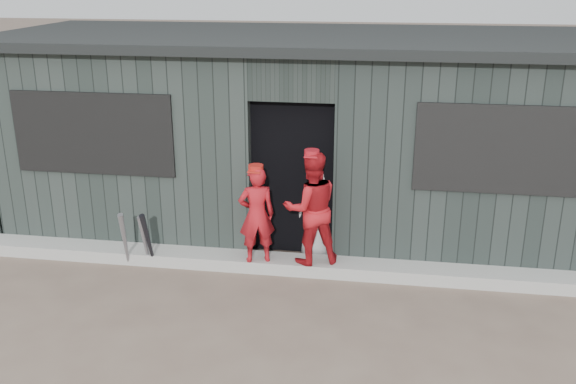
% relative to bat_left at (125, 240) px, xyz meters
% --- Properties ---
extents(ground, '(80.00, 80.00, 0.00)m').
position_rel_bat_left_xyz_m(ground, '(1.93, -1.56, -0.38)').
color(ground, brown).
rests_on(ground, ground).
extents(curb, '(8.00, 0.36, 0.15)m').
position_rel_bat_left_xyz_m(curb, '(1.93, 0.26, -0.30)').
color(curb, '#9FA09A').
rests_on(curb, ground).
extents(bat_left, '(0.13, 0.31, 0.75)m').
position_rel_bat_left_xyz_m(bat_left, '(0.00, 0.00, 0.00)').
color(bat_left, gray).
rests_on(bat_left, ground).
extents(bat_mid, '(0.07, 0.26, 0.71)m').
position_rel_bat_left_xyz_m(bat_mid, '(0.23, 0.06, -0.02)').
color(bat_mid, gray).
rests_on(bat_mid, ground).
extents(bat_right, '(0.11, 0.28, 0.74)m').
position_rel_bat_left_xyz_m(bat_right, '(0.28, 0.04, -0.01)').
color(bat_right, black).
rests_on(bat_right, ground).
extents(player_red_left, '(0.49, 0.40, 1.16)m').
position_rel_bat_left_xyz_m(player_red_left, '(1.57, 0.16, 0.35)').
color(player_red_left, '#B1151E').
rests_on(player_red_left, curb).
extents(player_red_right, '(0.79, 0.71, 1.34)m').
position_rel_bat_left_xyz_m(player_red_right, '(2.20, 0.24, 0.44)').
color(player_red_right, '#B4161D').
rests_on(player_red_right, curb).
extents(player_grey_back, '(0.65, 0.53, 1.15)m').
position_rel_bat_left_xyz_m(player_grey_back, '(2.23, 0.69, 0.20)').
color(player_grey_back, '#A3A3A3').
rests_on(player_grey_back, ground).
extents(dugout, '(8.30, 3.30, 2.62)m').
position_rel_bat_left_xyz_m(dugout, '(1.93, 1.95, 0.91)').
color(dugout, black).
rests_on(dugout, ground).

